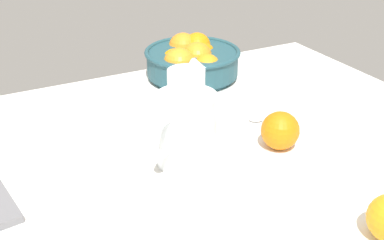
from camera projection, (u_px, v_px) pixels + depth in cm
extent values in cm
cube|color=white|center=(190.00, 154.00, 105.18)|extent=(126.89, 91.97, 3.00)
cylinder|color=#234C56|center=(192.00, 76.00, 138.83)|extent=(22.99, 22.99, 1.20)
cylinder|color=#234C56|center=(192.00, 63.00, 137.11)|extent=(24.99, 24.99, 6.35)
torus|color=#234C56|center=(192.00, 52.00, 135.67)|extent=(26.19, 26.19, 1.20)
sphere|color=orange|center=(203.00, 55.00, 139.88)|extent=(6.99, 6.99, 6.99)
sphere|color=orange|center=(197.00, 46.00, 142.54)|extent=(7.87, 7.87, 7.87)
sphere|color=orange|center=(183.00, 48.00, 142.49)|extent=(8.51, 8.51, 8.51)
sphere|color=orange|center=(174.00, 61.00, 135.67)|extent=(6.74, 6.74, 6.74)
sphere|color=orange|center=(179.00, 64.00, 131.70)|extent=(8.67, 8.67, 8.67)
sphere|color=orange|center=(207.00, 68.00, 131.55)|extent=(7.41, 7.41, 7.41)
sphere|color=orange|center=(197.00, 58.00, 135.80)|extent=(8.42, 8.42, 8.42)
cylinder|color=white|center=(186.00, 129.00, 96.37)|extent=(12.00, 12.00, 14.47)
cylinder|color=white|center=(186.00, 83.00, 91.95)|extent=(7.02, 7.02, 5.03)
cone|color=white|center=(199.00, 66.00, 94.51)|extent=(3.91, 3.99, 2.80)
torus|color=white|center=(166.00, 137.00, 90.64)|extent=(7.18, 4.76, 7.57)
cylinder|color=orange|center=(187.00, 139.00, 97.32)|extent=(11.04, 11.04, 10.31)
cylinder|color=white|center=(175.00, 237.00, 71.78)|extent=(7.44, 7.44, 10.00)
sphere|color=orange|center=(280.00, 131.00, 102.78)|extent=(8.02, 8.02, 8.02)
ellipsoid|color=silver|center=(256.00, 119.00, 115.12)|extent=(3.89, 3.55, 1.00)
cylinder|color=silver|center=(288.00, 121.00, 114.86)|extent=(10.48, 6.52, 0.70)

